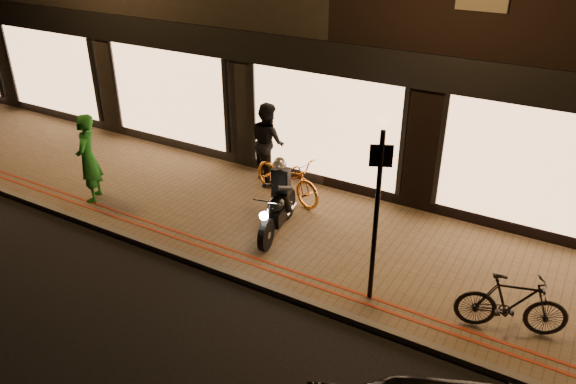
# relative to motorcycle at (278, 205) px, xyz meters

# --- Properties ---
(ground) EXTENTS (90.00, 90.00, 0.00)m
(ground) POSITION_rel_motorcycle_xyz_m (-0.16, -1.70, -0.73)
(ground) COLOR black
(ground) RESTS_ON ground
(sidewalk) EXTENTS (50.00, 4.00, 0.12)m
(sidewalk) POSITION_rel_motorcycle_xyz_m (-0.16, 0.30, -0.67)
(sidewalk) COLOR brown
(sidewalk) RESTS_ON ground
(kerb_stone) EXTENTS (50.00, 0.14, 0.12)m
(kerb_stone) POSITION_rel_motorcycle_xyz_m (-0.16, -1.65, -0.67)
(kerb_stone) COLOR #59544C
(kerb_stone) RESTS_ON ground
(red_kerb_lines) EXTENTS (50.00, 0.26, 0.01)m
(red_kerb_lines) POSITION_rel_motorcycle_xyz_m (-0.16, -1.15, -0.61)
(red_kerb_lines) COLOR maroon
(red_kerb_lines) RESTS_ON sidewalk
(motorcycle) EXTENTS (0.69, 1.93, 1.59)m
(motorcycle) POSITION_rel_motorcycle_xyz_m (0.00, 0.00, 0.00)
(motorcycle) COLOR black
(motorcycle) RESTS_ON sidewalk
(sign_post) EXTENTS (0.33, 0.17, 3.00)m
(sign_post) POSITION_rel_motorcycle_xyz_m (2.43, -1.04, 1.06)
(sign_post) COLOR black
(sign_post) RESTS_ON sidewalk
(bicycle_gold) EXTENTS (2.09, 1.24, 1.04)m
(bicycle_gold) POSITION_rel_motorcycle_xyz_m (-0.58, 1.34, -0.10)
(bicycle_gold) COLOR orange
(bicycle_gold) RESTS_ON sidewalk
(bicycle_dark) EXTENTS (1.74, 0.95, 1.01)m
(bicycle_dark) POSITION_rel_motorcycle_xyz_m (4.60, -0.72, -0.11)
(bicycle_dark) COLOR black
(bicycle_dark) RESTS_ON sidewalk
(person_green) EXTENTS (0.78, 0.86, 1.98)m
(person_green) POSITION_rel_motorcycle_xyz_m (-4.30, -0.87, 0.38)
(person_green) COLOR #1D6C1E
(person_green) RESTS_ON sidewalk
(person_dark) EXTENTS (1.16, 1.09, 1.89)m
(person_dark) POSITION_rel_motorcycle_xyz_m (-1.49, 1.99, 0.33)
(person_dark) COLOR black
(person_dark) RESTS_ON sidewalk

